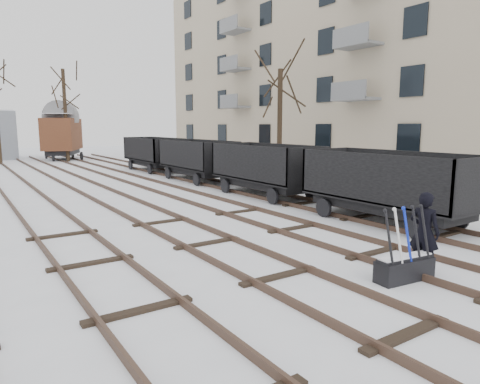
{
  "coord_description": "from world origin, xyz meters",
  "views": [
    {
      "loc": [
        -5.35,
        -6.57,
        3.1
      ],
      "look_at": [
        1.41,
        3.57,
        1.2
      ],
      "focal_mm": 32.0,
      "sensor_mm": 36.0,
      "label": 1
    }
  ],
  "objects_px": {
    "freight_wagon_a": "(387,196)",
    "box_van_wagon": "(62,133)",
    "ground_frame": "(405,267)",
    "worker": "(424,232)"
  },
  "relations": [
    {
      "from": "ground_frame",
      "to": "worker",
      "type": "xyz_separation_m",
      "value": [
        0.75,
        0.1,
        0.59
      ]
    },
    {
      "from": "freight_wagon_a",
      "to": "box_van_wagon",
      "type": "distance_m",
      "value": 33.28
    },
    {
      "from": "ground_frame",
      "to": "box_van_wagon",
      "type": "xyz_separation_m",
      "value": [
        0.94,
        36.62,
        2.12
      ]
    },
    {
      "from": "box_van_wagon",
      "to": "ground_frame",
      "type": "bearing_deg",
      "value": -68.49
    },
    {
      "from": "ground_frame",
      "to": "worker",
      "type": "relative_size",
      "value": 0.85
    },
    {
      "from": "freight_wagon_a",
      "to": "worker",
      "type": "bearing_deg",
      "value": -133.6
    },
    {
      "from": "box_van_wagon",
      "to": "worker",
      "type": "bearing_deg",
      "value": -67.32
    },
    {
      "from": "worker",
      "to": "freight_wagon_a",
      "type": "xyz_separation_m",
      "value": [
        3.25,
        3.41,
        -0.0
      ]
    },
    {
      "from": "worker",
      "to": "box_van_wagon",
      "type": "xyz_separation_m",
      "value": [
        0.19,
        36.52,
        1.54
      ]
    },
    {
      "from": "worker",
      "to": "ground_frame",
      "type": "bearing_deg",
      "value": 86.17
    }
  ]
}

